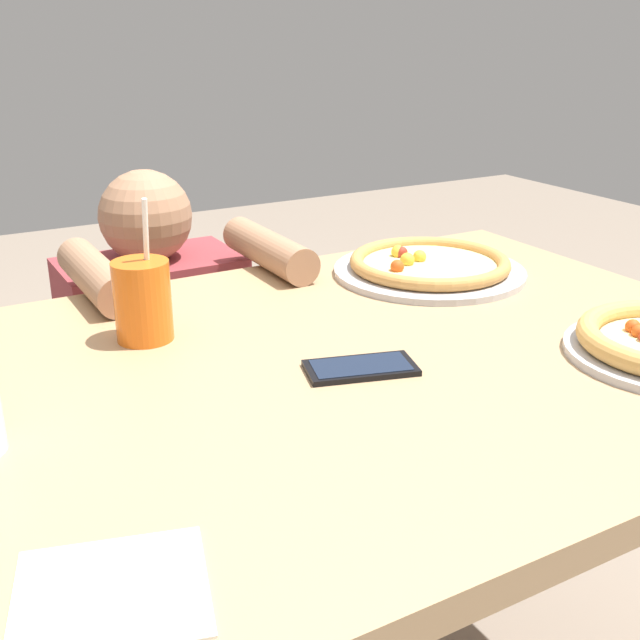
# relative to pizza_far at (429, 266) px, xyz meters

# --- Properties ---
(dining_table) EXTENTS (1.28, 0.93, 0.75)m
(dining_table) POSITION_rel_pizza_far_xyz_m (-0.33, -0.25, -0.12)
(dining_table) COLOR tan
(dining_table) RESTS_ON ground
(pizza_far) EXTENTS (0.36, 0.36, 0.04)m
(pizza_far) POSITION_rel_pizza_far_xyz_m (0.00, 0.00, 0.00)
(pizza_far) COLOR #B7B7BC
(pizza_far) RESTS_ON dining_table
(drink_cup_colored) EXTENTS (0.08, 0.08, 0.21)m
(drink_cup_colored) POSITION_rel_pizza_far_xyz_m (-0.56, -0.05, 0.04)
(drink_cup_colored) COLOR orange
(drink_cup_colored) RESTS_ON dining_table
(paper_napkin) EXTENTS (0.19, 0.18, 0.00)m
(paper_napkin) POSITION_rel_pizza_far_xyz_m (-0.76, -0.57, -0.02)
(paper_napkin) COLOR white
(paper_napkin) RESTS_ON dining_table
(cell_phone) EXTENTS (0.16, 0.11, 0.01)m
(cell_phone) POSITION_rel_pizza_far_xyz_m (-0.34, -0.30, -0.01)
(cell_phone) COLOR black
(cell_phone) RESTS_ON dining_table
(diner_seated) EXTENTS (0.40, 0.52, 0.92)m
(diner_seated) POSITION_rel_pizza_far_xyz_m (-0.41, 0.41, -0.35)
(diner_seated) COLOR #333847
(diner_seated) RESTS_ON ground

